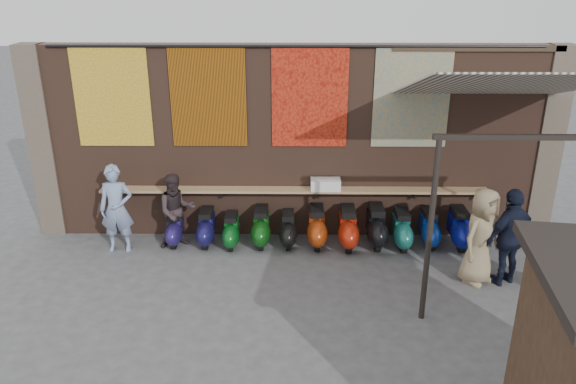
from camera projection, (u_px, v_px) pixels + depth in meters
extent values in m
plane|color=#474749|center=(294.00, 297.00, 9.81)|extent=(70.00, 70.00, 0.00)
cube|color=brown|center=(294.00, 143.00, 11.59)|extent=(10.00, 0.40, 4.00)
cube|color=#4C4238|center=(44.00, 142.00, 11.64)|extent=(0.50, 0.50, 4.00)
cube|color=#4C4238|center=(547.00, 144.00, 11.54)|extent=(0.50, 0.50, 4.00)
cube|color=#9E7A51|center=(294.00, 190.00, 11.58)|extent=(8.00, 0.32, 0.05)
cube|color=white|center=(326.00, 184.00, 11.49)|extent=(0.61, 0.32, 0.23)
cube|color=#9F3F17|center=(112.00, 97.00, 11.05)|extent=(1.50, 0.02, 2.00)
cube|color=#BB600B|center=(208.00, 97.00, 11.03)|extent=(1.50, 0.02, 2.00)
cube|color=red|center=(310.00, 97.00, 11.02)|extent=(1.50, 0.02, 2.00)
cube|color=teal|center=(412.00, 98.00, 11.00)|extent=(1.50, 0.02, 2.00)
cylinder|color=black|center=(295.00, 46.00, 10.65)|extent=(9.50, 0.06, 0.06)
imported|color=#798BB0|center=(117.00, 209.00, 11.16)|extent=(0.69, 0.48, 1.81)
imported|color=#2E2426|center=(177.00, 211.00, 11.37)|extent=(0.93, 0.83, 1.56)
imported|color=black|center=(510.00, 237.00, 9.95)|extent=(1.16, 0.89, 1.83)
imported|color=#988461|center=(481.00, 236.00, 10.00)|extent=(1.05, 1.01, 1.81)
cube|color=beige|center=(505.00, 85.00, 9.31)|extent=(3.20, 3.28, 0.97)
cube|color=#33261C|center=(479.00, 48.00, 10.64)|extent=(3.30, 0.08, 0.12)
cube|color=black|center=(537.00, 137.00, 8.09)|extent=(3.00, 0.08, 0.08)
cylinder|color=black|center=(430.00, 232.00, 8.67)|extent=(0.09, 0.09, 3.10)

